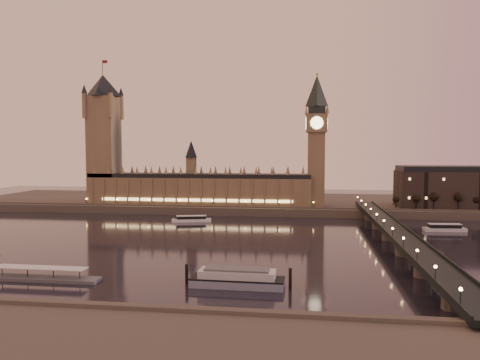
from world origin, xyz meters
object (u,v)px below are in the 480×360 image
object	(u,v)px
cruise_boat_a	(191,219)
pontoon_pier	(43,277)
moored_barge	(237,278)
cruise_boat_b	(445,228)

from	to	relation	value
cruise_boat_a	pontoon_pier	size ratio (longest dim) A/B	0.62
moored_barge	pontoon_pier	distance (m)	76.38
cruise_boat_b	pontoon_pier	world-z (taller)	pontoon_pier
cruise_boat_b	moored_barge	bearing A→B (deg)	-134.24
cruise_boat_a	pontoon_pier	world-z (taller)	pontoon_pier
cruise_boat_b	cruise_boat_a	bearing A→B (deg)	170.09
cruise_boat_a	cruise_boat_b	size ratio (longest dim) A/B	1.09
cruise_boat_a	cruise_boat_b	world-z (taller)	cruise_boat_b
cruise_boat_a	moored_barge	distance (m)	158.71
cruise_boat_b	pontoon_pier	distance (m)	231.29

